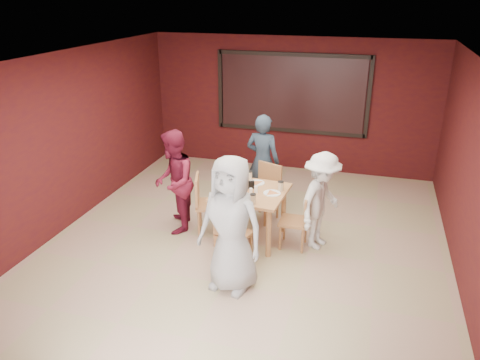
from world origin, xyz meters
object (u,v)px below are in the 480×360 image
(diner_right, at_px, (321,201))
(dining_table, at_px, (251,197))
(chair_front, at_px, (231,232))
(chair_right, at_px, (299,218))
(chair_left, at_px, (206,201))
(diner_front, at_px, (231,225))
(diner_left, at_px, (174,182))
(diner_back, at_px, (263,161))
(chair_back, at_px, (265,189))

(diner_right, bearing_deg, dining_table, 114.59)
(dining_table, distance_m, chair_front, 0.81)
(chair_right, bearing_deg, chair_front, -138.81)
(chair_left, distance_m, diner_front, 1.62)
(chair_left, distance_m, diner_right, 1.82)
(dining_table, relative_size, chair_front, 1.24)
(chair_front, xyz_separation_m, chair_left, (-0.68, 0.81, 0.04))
(chair_left, height_order, diner_right, diner_right)
(chair_front, distance_m, chair_left, 1.05)
(dining_table, height_order, diner_right, diner_right)
(chair_front, height_order, chair_left, chair_left)
(diner_left, bearing_deg, chair_left, 78.90)
(chair_front, height_order, diner_right, diner_right)
(dining_table, distance_m, diner_back, 1.29)
(chair_back, bearing_deg, diner_back, 109.51)
(diner_front, distance_m, diner_right, 1.69)
(chair_left, bearing_deg, diner_front, -57.73)
(chair_back, xyz_separation_m, diner_left, (-1.30, -0.81, 0.29))
(dining_table, height_order, chair_right, dining_table)
(chair_left, bearing_deg, chair_back, 43.46)
(chair_left, bearing_deg, chair_front, -49.99)
(diner_back, distance_m, diner_left, 1.72)
(chair_left, bearing_deg, diner_right, 1.58)
(dining_table, bearing_deg, chair_right, -3.58)
(chair_back, relative_size, diner_right, 0.64)
(diner_left, bearing_deg, diner_back, 121.23)
(diner_left, height_order, diner_right, diner_left)
(diner_front, bearing_deg, diner_back, 106.84)
(chair_right, relative_size, diner_front, 0.47)
(chair_front, distance_m, chair_right, 1.10)
(dining_table, xyz_separation_m, diner_back, (-0.13, 1.27, 0.13))
(chair_left, relative_size, diner_back, 0.57)
(diner_front, relative_size, diner_back, 1.08)
(dining_table, xyz_separation_m, chair_right, (0.76, -0.05, -0.23))
(diner_back, bearing_deg, chair_front, 100.75)
(chair_left, bearing_deg, diner_left, -173.32)
(dining_table, relative_size, chair_back, 1.15)
(chair_front, distance_m, diner_front, 0.69)
(diner_front, xyz_separation_m, diner_right, (0.97, 1.38, -0.16))
(chair_front, bearing_deg, dining_table, 84.53)
(chair_back, distance_m, chair_left, 1.10)
(chair_left, xyz_separation_m, diner_front, (0.84, -1.33, 0.37))
(chair_left, height_order, diner_back, diner_back)
(dining_table, distance_m, chair_back, 0.81)
(dining_table, height_order, diner_back, diner_back)
(dining_table, height_order, chair_back, dining_table)
(dining_table, distance_m, diner_front, 1.32)
(chair_back, bearing_deg, chair_right, -49.58)
(dining_table, relative_size, diner_right, 0.73)
(diner_left, bearing_deg, chair_back, 104.21)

